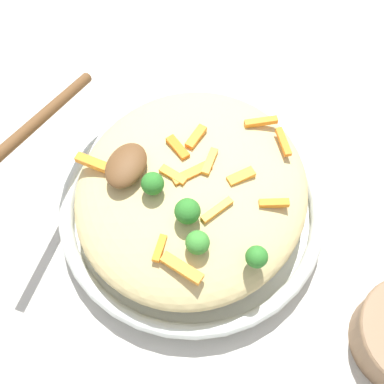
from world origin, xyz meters
The scene contains 21 objects.
ground_plane centered at (0.00, 0.00, 0.00)m, with size 2.40×2.40×0.00m, color beige.
serving_bowl centered at (0.00, 0.00, 0.02)m, with size 0.31×0.31×0.04m.
pasta_mound centered at (0.00, 0.00, 0.06)m, with size 0.27×0.25×0.07m, color #D1BA7A.
carrot_piece_0 centered at (-0.02, -0.03, 0.10)m, with size 0.03×0.01×0.01m, color orange.
carrot_piece_1 centered at (0.10, 0.03, 0.09)m, with size 0.04×0.01×0.01m, color orange.
carrot_piece_2 centered at (0.02, -0.10, 0.09)m, with size 0.04×0.01×0.01m, color orange.
carrot_piece_3 centered at (-0.02, 0.01, 0.10)m, with size 0.03×0.01×0.01m, color orange.
carrot_piece_4 centered at (0.01, -0.02, 0.10)m, with size 0.03×0.01×0.01m, color orange.
carrot_piece_5 centered at (0.09, 0.00, 0.09)m, with size 0.03×0.01×0.01m, color orange.
carrot_piece_6 centered at (0.00, 0.00, 0.10)m, with size 0.04×0.01×0.01m, color orange.
carrot_piece_7 centered at (-0.09, 0.05, 0.09)m, with size 0.04×0.01×0.01m, color orange.
carrot_piece_8 centered at (-0.08, 0.08, 0.09)m, with size 0.04×0.01×0.01m, color orange.
carrot_piece_9 centered at (-0.04, -0.01, 0.10)m, with size 0.03×0.01×0.01m, color orange.
carrot_piece_10 centered at (-0.02, 0.05, 0.10)m, with size 0.03×0.01×0.01m, color orange.
carrot_piece_11 centered at (0.00, 0.09, 0.09)m, with size 0.03×0.01×0.01m, color orange.
carrot_piece_12 centered at (0.03, 0.04, 0.10)m, with size 0.04×0.01×0.01m, color orange.
broccoli_floret_0 centered at (0.07, 0.03, 0.10)m, with size 0.02×0.02×0.03m.
broccoli_floret_1 centered at (0.07, 0.09, 0.10)m, with size 0.02×0.02×0.02m.
broccoli_floret_2 centered at (0.05, 0.01, 0.11)m, with size 0.03×0.03×0.03m.
broccoli_floret_3 centered at (0.03, -0.03, 0.11)m, with size 0.02×0.02×0.03m.
serving_spoon centered at (0.02, -0.10, 0.12)m, with size 0.19×0.12×0.08m.
Camera 1 is at (0.24, 0.09, 0.52)m, focal length 44.91 mm.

